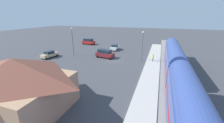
% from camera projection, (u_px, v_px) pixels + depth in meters
% --- Properties ---
extents(ground_plane, '(200.00, 200.00, 0.00)m').
position_uv_depth(ground_plane, '(112.00, 60.00, 35.52)').
color(ground_plane, '#424247').
extents(railway_track, '(4.80, 70.00, 0.30)m').
position_uv_depth(railway_track, '(171.00, 65.00, 31.12)').
color(railway_track, gray).
rests_on(railway_track, ground).
extents(platform, '(3.20, 46.00, 0.30)m').
position_uv_depth(platform, '(153.00, 63.00, 32.35)').
color(platform, '#B7B2A8').
rests_on(platform, ground).
extents(station_building, '(12.00, 9.03, 6.24)m').
position_uv_depth(station_building, '(16.00, 83.00, 16.02)').
color(station_building, tan).
rests_on(station_building, ground).
extents(pedestrian_on_platform, '(0.36, 0.36, 1.71)m').
position_uv_depth(pedestrian_on_platform, '(153.00, 57.00, 33.00)').
color(pedestrian_on_platform, brown).
rests_on(pedestrian_on_platform, platform).
extents(sedan_white, '(2.04, 4.58, 1.74)m').
position_uv_depth(sedan_white, '(115.00, 47.00, 45.26)').
color(sedan_white, white).
rests_on(sedan_white, ground).
extents(suv_red, '(5.03, 2.67, 2.22)m').
position_uv_depth(suv_red, '(88.00, 41.00, 54.02)').
color(suv_red, red).
rests_on(suv_red, ground).
extents(suv_black, '(5.14, 2.95, 2.22)m').
position_uv_depth(suv_black, '(22.00, 67.00, 27.06)').
color(suv_black, black).
rests_on(suv_black, ground).
extents(suv_maroon, '(5.19, 3.11, 2.22)m').
position_uv_depth(suv_maroon, '(105.00, 53.00, 36.86)').
color(suv_maroon, maroon).
rests_on(suv_maroon, ground).
extents(sedan_tan, '(2.42, 4.70, 1.74)m').
position_uv_depth(sedan_tan, '(49.00, 54.00, 37.06)').
color(sedan_tan, '#C6B284').
rests_on(sedan_tan, ground).
extents(light_pole_near_platform, '(0.44, 0.44, 7.21)m').
position_uv_depth(light_pole_near_platform, '(142.00, 43.00, 32.80)').
color(light_pole_near_platform, '#515156').
rests_on(light_pole_near_platform, ground).
extents(light_pole_lot_center, '(0.44, 0.44, 7.59)m').
position_uv_depth(light_pole_lot_center, '(72.00, 39.00, 37.43)').
color(light_pole_lot_center, '#515156').
rests_on(light_pole_lot_center, ground).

